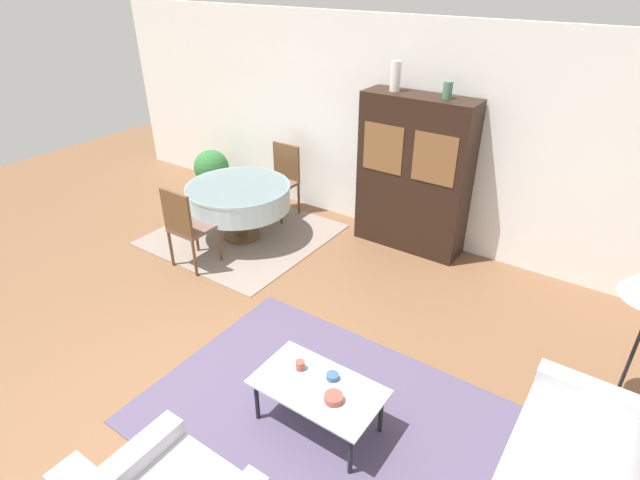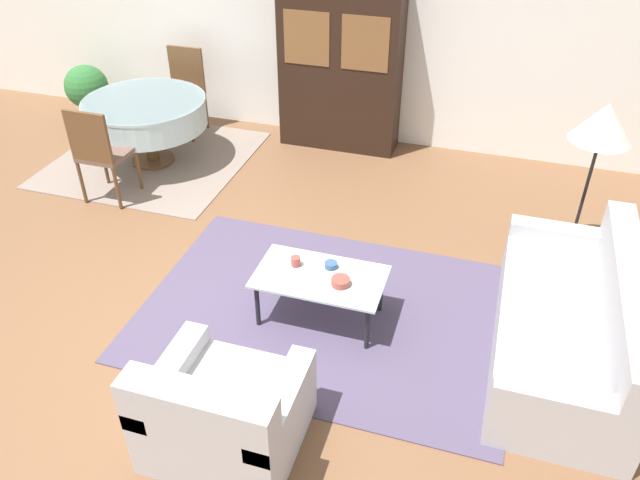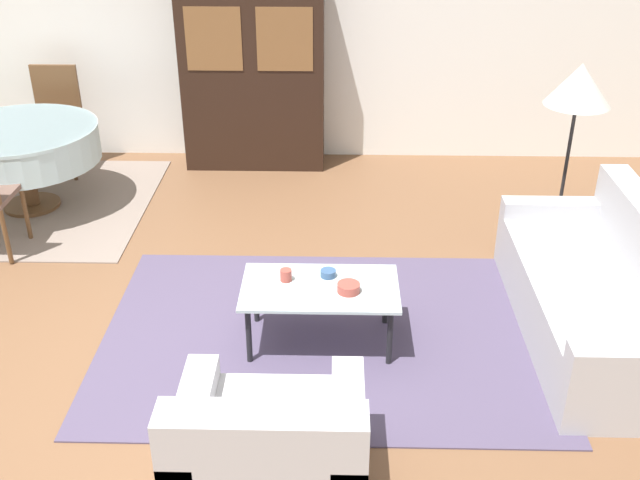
# 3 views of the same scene
# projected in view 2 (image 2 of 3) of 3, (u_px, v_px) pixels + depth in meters

# --- Properties ---
(ground_plane) EXTENTS (14.00, 14.00, 0.00)m
(ground_plane) POSITION_uv_depth(u_px,v_px,m) (196.00, 320.00, 4.91)
(ground_plane) COLOR brown
(wall_back) EXTENTS (10.00, 0.06, 2.70)m
(wall_back) POSITION_uv_depth(u_px,v_px,m) (329.00, 21.00, 6.97)
(wall_back) COLOR white
(wall_back) RESTS_ON ground_plane
(area_rug) EXTENTS (2.89, 2.06, 0.01)m
(area_rug) POSITION_uv_depth(u_px,v_px,m) (326.00, 312.00, 4.98)
(area_rug) COLOR #4C425B
(area_rug) RESTS_ON ground_plane
(dining_rug) EXTENTS (2.09, 2.06, 0.01)m
(dining_rug) POSITION_uv_depth(u_px,v_px,m) (153.00, 159.00, 7.14)
(dining_rug) COLOR gray
(dining_rug) RESTS_ON ground_plane
(couch) EXTENTS (0.89, 1.97, 0.80)m
(couch) POSITION_uv_depth(u_px,v_px,m) (570.00, 326.00, 4.43)
(couch) COLOR #B2B2B7
(couch) RESTS_ON ground_plane
(armchair) EXTENTS (0.90, 0.82, 0.77)m
(armchair) POSITION_uv_depth(u_px,v_px,m) (223.00, 414.00, 3.79)
(armchair) COLOR #B2B2B7
(armchair) RESTS_ON ground_plane
(coffee_table) EXTENTS (0.98, 0.56, 0.41)m
(coffee_table) POSITION_uv_depth(u_px,v_px,m) (320.00, 280.00, 4.71)
(coffee_table) COLOR black
(coffee_table) RESTS_ON area_rug
(display_cabinet) EXTENTS (1.34, 0.45, 1.91)m
(display_cabinet) POSITION_uv_depth(u_px,v_px,m) (341.00, 65.00, 6.94)
(display_cabinet) COLOR black
(display_cabinet) RESTS_ON ground_plane
(dining_table) EXTENTS (1.32, 1.32, 0.73)m
(dining_table) POSITION_uv_depth(u_px,v_px,m) (146.00, 113.00, 6.76)
(dining_table) COLOR brown
(dining_table) RESTS_ON dining_rug
(dining_chair_near) EXTENTS (0.44, 0.44, 1.00)m
(dining_chair_near) POSITION_uv_depth(u_px,v_px,m) (99.00, 150.00, 6.08)
(dining_chair_near) COLOR brown
(dining_chair_near) RESTS_ON dining_rug
(dining_chair_far) EXTENTS (0.44, 0.44, 1.00)m
(dining_chair_far) POSITION_uv_depth(u_px,v_px,m) (184.00, 86.00, 7.46)
(dining_chair_far) COLOR brown
(dining_chair_far) RESTS_ON dining_rug
(floor_lamp) EXTENTS (0.49, 0.49, 1.44)m
(floor_lamp) POSITION_uv_depth(u_px,v_px,m) (603.00, 127.00, 4.92)
(floor_lamp) COLOR black
(floor_lamp) RESTS_ON ground_plane
(cup) EXTENTS (0.07, 0.07, 0.08)m
(cup) POSITION_uv_depth(u_px,v_px,m) (296.00, 261.00, 4.77)
(cup) COLOR #9E4238
(cup) RESTS_ON coffee_table
(bowl) EXTENTS (0.14, 0.14, 0.06)m
(bowl) POSITION_uv_depth(u_px,v_px,m) (341.00, 282.00, 4.59)
(bowl) COLOR #9E4238
(bowl) RESTS_ON coffee_table
(bowl_small) EXTENTS (0.10, 0.10, 0.05)m
(bowl_small) POSITION_uv_depth(u_px,v_px,m) (331.00, 265.00, 4.76)
(bowl_small) COLOR #33517A
(bowl_small) RESTS_ON coffee_table
(potted_plant) EXTENTS (0.54, 0.54, 0.70)m
(potted_plant) POSITION_uv_depth(u_px,v_px,m) (87.00, 89.00, 7.84)
(potted_plant) COLOR #4C4C51
(potted_plant) RESTS_ON ground_plane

